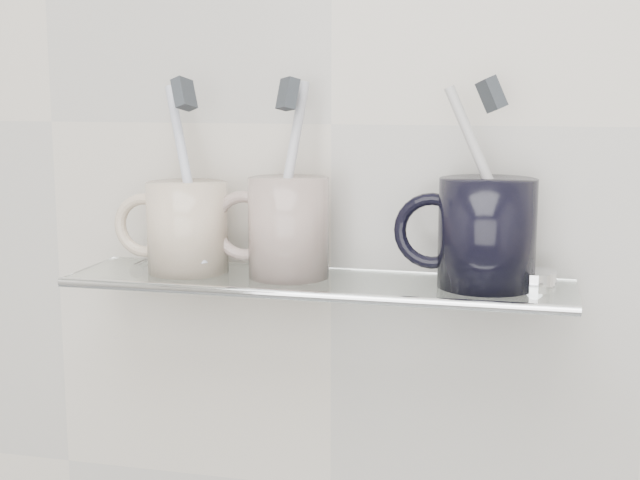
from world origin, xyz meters
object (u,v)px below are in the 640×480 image
(mug_center, at_px, (289,228))
(mug_right, at_px, (487,233))
(shelf_glass, at_px, (317,283))
(mug_left, at_px, (188,227))

(mug_center, bearing_deg, mug_right, 15.67)
(shelf_glass, xyz_separation_m, mug_center, (-0.03, 0.00, 0.05))
(shelf_glass, xyz_separation_m, mug_right, (0.16, 0.00, 0.06))
(shelf_glass, height_order, mug_left, mug_left)
(mug_left, bearing_deg, shelf_glass, -3.54)
(shelf_glass, height_order, mug_center, mug_center)
(shelf_glass, distance_m, mug_left, 0.15)
(mug_left, distance_m, mug_right, 0.30)
(mug_left, height_order, mug_right, mug_right)
(mug_left, bearing_deg, mug_right, -1.47)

